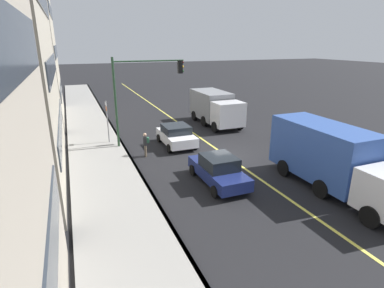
# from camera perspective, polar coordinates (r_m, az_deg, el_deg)

# --- Properties ---
(ground) EXTENTS (200.00, 200.00, 0.00)m
(ground) POSITION_cam_1_polar(r_m,az_deg,el_deg) (20.36, 6.22, -2.09)
(ground) COLOR black
(sidewalk_slab) EXTENTS (80.00, 3.74, 0.15)m
(sidewalk_slab) POSITION_cam_1_polar(r_m,az_deg,el_deg) (18.23, -15.92, -4.97)
(sidewalk_slab) COLOR gray
(sidewalk_slab) RESTS_ON ground
(curb_edge) EXTENTS (80.00, 0.16, 0.15)m
(curb_edge) POSITION_cam_1_polar(r_m,az_deg,el_deg) (18.45, -10.40, -4.26)
(curb_edge) COLOR slate
(curb_edge) RESTS_ON ground
(lane_stripe_center) EXTENTS (80.00, 0.16, 0.01)m
(lane_stripe_center) POSITION_cam_1_polar(r_m,az_deg,el_deg) (20.36, 6.22, -2.07)
(lane_stripe_center) COLOR #D8CC4C
(lane_stripe_center) RESTS_ON ground
(car_white) EXTENTS (3.82, 2.10, 1.49)m
(car_white) POSITION_cam_1_polar(r_m,az_deg,el_deg) (21.96, -2.93, 1.64)
(car_white) COLOR silver
(car_white) RESTS_ON ground
(car_navy) EXTENTS (4.25, 1.90, 1.54)m
(car_navy) POSITION_cam_1_polar(r_m,az_deg,el_deg) (16.11, 4.91, -4.79)
(car_navy) COLOR navy
(car_navy) RESTS_ON ground
(truck_blue) EXTENTS (7.93, 2.48, 3.17)m
(truck_blue) POSITION_cam_1_polar(r_m,az_deg,el_deg) (16.63, 24.84, -2.38)
(truck_blue) COLOR silver
(truck_blue) RESTS_ON ground
(truck_gray) EXTENTS (6.51, 2.61, 2.87)m
(truck_gray) POSITION_cam_1_polar(r_m,az_deg,el_deg) (27.77, 4.28, 6.86)
(truck_gray) COLOR silver
(truck_gray) RESTS_ON ground
(pedestrian_with_backpack) EXTENTS (0.42, 0.44, 1.59)m
(pedestrian_with_backpack) POSITION_cam_1_polar(r_m,az_deg,el_deg) (19.98, -8.63, 0.19)
(pedestrian_with_backpack) COLOR brown
(pedestrian_with_backpack) RESTS_ON ground
(traffic_light_mast) EXTENTS (0.28, 4.99, 6.20)m
(traffic_light_mast) POSITION_cam_1_polar(r_m,az_deg,el_deg) (21.57, -9.32, 10.68)
(traffic_light_mast) COLOR #1E3823
(traffic_light_mast) RESTS_ON ground
(street_sign_post) EXTENTS (0.60, 0.08, 3.18)m
(street_sign_post) POSITION_cam_1_polar(r_m,az_deg,el_deg) (22.84, -15.48, 4.48)
(street_sign_post) COLOR slate
(street_sign_post) RESTS_ON ground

